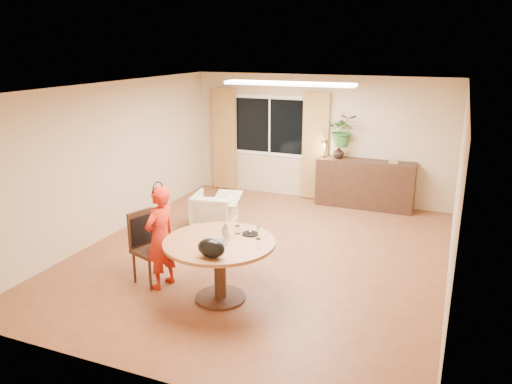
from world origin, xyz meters
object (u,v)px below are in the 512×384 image
at_px(dining_table, 220,253).
at_px(dining_chair, 152,249).
at_px(sideboard, 365,184).
at_px(child, 160,237).
at_px(armchair, 214,211).

distance_m(dining_table, dining_chair, 1.09).
xyz_separation_m(dining_chair, sideboard, (2.10, 4.46, -0.02)).
height_order(dining_table, child, child).
distance_m(dining_chair, sideboard, 4.93).
bearing_deg(armchair, dining_table, 108.58).
relative_size(dining_chair, child, 0.71).
xyz_separation_m(dining_table, sideboard, (1.02, 4.54, -0.16)).
xyz_separation_m(armchair, sideboard, (2.26, 2.24, 0.15)).
bearing_deg(sideboard, dining_table, -102.66).
xyz_separation_m(dining_table, dining_chair, (-1.08, 0.07, -0.14)).
xyz_separation_m(dining_chair, armchair, (-0.16, 2.22, -0.17)).
relative_size(child, sideboard, 0.74).
xyz_separation_m(dining_chair, child, (0.19, -0.05, 0.21)).
relative_size(dining_table, armchair, 1.96).
bearing_deg(sideboard, dining_chair, -115.17).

